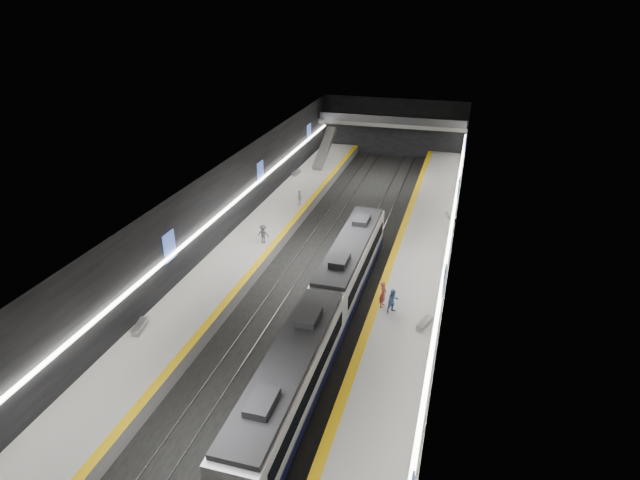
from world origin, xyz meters
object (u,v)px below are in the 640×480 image
(train, at_px, (325,311))
(bench_left_far, at_px, (296,173))
(bench_right_far, at_px, (451,216))
(bench_right_near, at_px, (425,323))
(passenger_left_b, at_px, (263,234))
(bench_left_near, at_px, (140,327))
(passenger_left_a, at_px, (299,198))
(passenger_right_b, at_px, (393,301))
(escalator, at_px, (325,148))
(passenger_right_a, at_px, (383,295))

(train, distance_m, bench_left_far, 32.25)
(bench_left_far, xyz_separation_m, bench_right_far, (18.98, -8.68, 0.01))
(bench_right_near, distance_m, bench_right_far, 19.42)
(passenger_left_b, bearing_deg, bench_left_near, 80.74)
(train, xyz_separation_m, passenger_left_a, (-8.53, 20.62, -0.40))
(bench_right_near, bearing_deg, passenger_right_b, 173.08)
(bench_left_near, bearing_deg, train, 6.75)
(passenger_right_b, bearing_deg, train, 172.28)
(escalator, relative_size, passenger_left_b, 4.71)
(bench_left_near, bearing_deg, bench_left_far, 79.00)
(bench_left_far, distance_m, bench_right_near, 33.60)
(passenger_left_a, bearing_deg, bench_left_far, 176.83)
(train, height_order, bench_left_near, train)
(bench_left_near, bearing_deg, bench_right_near, 6.02)
(train, bearing_deg, passenger_right_a, 46.78)
(train, distance_m, passenger_left_b, 14.08)
(passenger_right_b, xyz_separation_m, passenger_left_b, (-12.89, 8.02, -0.04))
(passenger_right_a, bearing_deg, passenger_left_a, 44.04)
(train, distance_m, passenger_right_a, 4.80)
(escalator, distance_m, passenger_right_a, 34.90)
(bench_right_near, bearing_deg, passenger_right_a, 171.17)
(train, distance_m, bench_right_far, 22.39)
(bench_right_far, bearing_deg, passenger_left_b, -169.16)
(bench_left_near, height_order, passenger_right_b, passenger_right_b)
(train, distance_m, bench_left_near, 12.48)
(train, relative_size, escalator, 3.76)
(bench_left_near, relative_size, passenger_right_b, 1.01)
(bench_right_near, xyz_separation_m, bench_right_far, (0.54, 19.41, 0.01))
(bench_left_far, bearing_deg, bench_right_far, -19.70)
(bench_right_far, xyz_separation_m, passenger_right_a, (-3.71, -17.75, 0.76))
(passenger_left_b, bearing_deg, bench_right_near, 151.34)
(bench_right_near, distance_m, passenger_left_b, 17.80)
(bench_right_far, relative_size, passenger_right_b, 1.02)
(train, xyz_separation_m, passenger_right_b, (4.10, 2.98, -0.30))
(passenger_left_a, bearing_deg, escalator, 162.02)
(escalator, relative_size, bench_left_near, 4.44)
(bench_right_near, height_order, passenger_left_b, passenger_left_b)
(passenger_right_b, bearing_deg, escalator, 69.55)
(bench_left_far, bearing_deg, passenger_left_a, -64.75)
(train, height_order, bench_right_near, train)
(train, bearing_deg, bench_right_far, 71.77)
(passenger_left_b, bearing_deg, passenger_right_a, 150.48)
(escalator, relative_size, passenger_left_a, 5.03)
(bench_left_near, height_order, passenger_left_a, passenger_left_a)
(escalator, height_order, bench_right_far, escalator)
(passenger_right_b, relative_size, passenger_left_b, 1.05)
(train, xyz_separation_m, passenger_left_b, (-8.79, 11.00, -0.35))
(passenger_right_a, bearing_deg, bench_right_near, -108.12)
(passenger_right_b, bearing_deg, bench_right_far, 37.25)
(bench_right_near, distance_m, passenger_left_a, 24.03)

